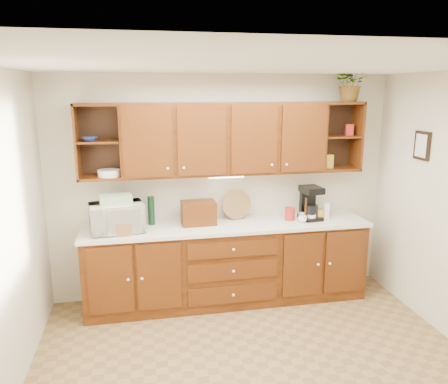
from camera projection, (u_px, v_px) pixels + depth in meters
name	position (u px, v px, depth m)	size (l,w,h in m)	color
floor	(261.00, 376.00, 3.78)	(4.00, 4.00, 0.00)	olive
ceiling	(268.00, 65.00, 3.19)	(4.00, 4.00, 0.00)	white
back_wall	(223.00, 187.00, 5.16)	(4.00, 4.00, 0.00)	beige
base_cabinets	(227.00, 264.00, 5.06)	(3.20, 0.60, 0.90)	#311605
countertop	(228.00, 226.00, 4.95)	(3.24, 0.64, 0.04)	silver
upper_cabinets	(226.00, 139.00, 4.87)	(3.20, 0.33, 0.80)	#311605
undercabinet_light	(226.00, 177.00, 4.91)	(0.40, 0.05, 0.03)	white
framed_picture	(422.00, 146.00, 4.59)	(0.03, 0.24, 0.30)	black
wicker_basket	(123.00, 227.00, 4.60)	(0.23, 0.23, 0.14)	olive
microwave	(117.00, 218.00, 4.65)	(0.55, 0.38, 0.31)	beige
towel_stack	(116.00, 199.00, 4.61)	(0.33, 0.24, 0.10)	#CEC261
wine_bottle	(151.00, 211.00, 4.89)	(0.08, 0.08, 0.33)	black
woven_tray	(236.00, 218.00, 5.14)	(0.35, 0.35, 0.02)	olive
bread_box	(199.00, 213.00, 4.91)	(0.38, 0.24, 0.27)	#311605
mug_tree	(305.00, 217.00, 5.06)	(0.25, 0.24, 0.27)	#311605
canister_red	(290.00, 214.00, 5.08)	(0.12, 0.12, 0.15)	#AD2019
canister_white	(326.00, 211.00, 5.13)	(0.08, 0.08, 0.19)	white
canister_yellow	(319.00, 214.00, 5.11)	(0.10, 0.10, 0.12)	gold
coffee_maker	(310.00, 203.00, 5.11)	(0.24, 0.29, 0.39)	black
bowl_stack	(90.00, 139.00, 4.57)	(0.16, 0.16, 0.04)	navy
plate_stack	(109.00, 173.00, 4.67)	(0.24, 0.24, 0.07)	white
pantry_box_yellow	(329.00, 161.00, 5.16)	(0.09, 0.07, 0.16)	gold
pantry_box_red	(349.00, 130.00, 5.11)	(0.09, 0.08, 0.13)	#AD2019
potted_plant	(352.00, 83.00, 4.97)	(0.37, 0.32, 0.41)	#999999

